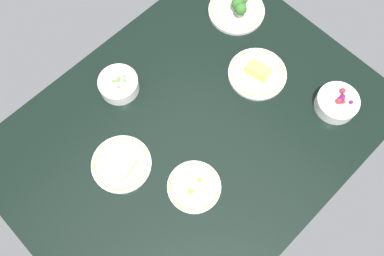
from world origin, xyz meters
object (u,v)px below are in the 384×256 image
bowl_peas (119,84)px  bowl_berries (337,103)px  plate_sandwich (121,164)px  plate_broccoli (237,9)px  plate_eggs (194,187)px  plate_cheese (257,73)px

bowl_peas → bowl_berries: (-51.56, 61.01, -0.09)cm
plate_sandwich → plate_broccoli: size_ratio=0.92×
plate_eggs → bowl_berries: bowl_berries is taller
plate_sandwich → plate_broccoli: bearing=-167.9°
plate_sandwich → plate_eggs: size_ratio=1.14×
plate_sandwich → plate_eggs: (-12.21, 23.47, -0.21)cm
plate_cheese → bowl_berries: bearing=110.3°
bowl_peas → bowl_berries: size_ratio=0.96×
plate_broccoli → bowl_peas: (56.36, -7.01, 0.97)cm
plate_cheese → bowl_peas: (40.90, -32.15, 1.85)cm
plate_sandwich → bowl_peas: bearing=-129.6°
plate_broccoli → bowl_berries: bearing=84.9°
bowl_peas → bowl_berries: 79.88cm
plate_eggs → plate_broccoli: (-63.31, -39.61, 1.06)cm
plate_eggs → plate_broccoli: plate_broccoli is taller
plate_cheese → plate_broccoli: bearing=-121.6°
plate_sandwich → plate_cheese: bearing=171.5°
plate_eggs → bowl_peas: 47.18cm
bowl_peas → plate_sandwich: bearing=50.4°
plate_eggs → bowl_berries: size_ratio=1.19×
bowl_peas → bowl_berries: bearing=130.2°
plate_eggs → plate_broccoli: 74.69cm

